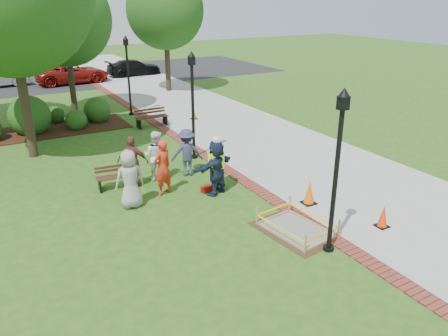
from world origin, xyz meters
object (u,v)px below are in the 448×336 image
hivis_worker_a (216,166)px  hivis_worker_c (215,163)px  wet_concrete_pad (297,223)px  lamp_near (337,161)px  cone_front (383,217)px  bench_near (118,181)px  hivis_worker_b (217,166)px

hivis_worker_a → hivis_worker_c: 0.49m
wet_concrete_pad → hivis_worker_a: (-0.76, 3.31, 0.76)m
wet_concrete_pad → lamp_near: size_ratio=0.58×
cone_front → wet_concrete_pad: bearing=155.2°
bench_near → cone_front: bearing=-48.2°
cone_front → lamp_near: 3.05m
hivis_worker_b → cone_front: bearing=-55.5°
bench_near → hivis_worker_c: bearing=-29.1°
cone_front → hivis_worker_c: bearing=120.5°
bench_near → lamp_near: lamp_near is taller
lamp_near → hivis_worker_c: bearing=97.7°
cone_front → hivis_worker_c: (-2.83, 4.80, 0.57)m
wet_concrete_pad → hivis_worker_a: size_ratio=1.24×
hivis_worker_a → hivis_worker_c: (0.19, 0.44, -0.08)m
cone_front → bench_near: bearing=131.8°
wet_concrete_pad → hivis_worker_c: bearing=98.6°
hivis_worker_c → hivis_worker_b: bearing=-110.6°
bench_near → cone_front: bench_near is taller
hivis_worker_a → wet_concrete_pad: bearing=-77.1°
wet_concrete_pad → bench_near: (-3.48, 5.38, 0.01)m
cone_front → lamp_near: lamp_near is taller
lamp_near → hivis_worker_c: 5.25m
lamp_near → hivis_worker_c: (-0.67, 4.96, -1.58)m
lamp_near → hivis_worker_b: 4.83m
wet_concrete_pad → bench_near: size_ratio=1.67×
wet_concrete_pad → bench_near: bearing=122.9°
hivis_worker_a → hivis_worker_c: bearing=66.6°
lamp_near → wet_concrete_pad: bearing=94.9°
hivis_worker_b → wet_concrete_pad: bearing=-77.5°
hivis_worker_b → bench_near: bearing=143.0°
lamp_near → hivis_worker_c: size_ratio=2.34×
wet_concrete_pad → cone_front: (2.26, -1.04, 0.10)m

